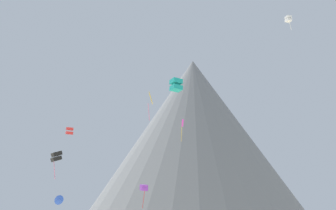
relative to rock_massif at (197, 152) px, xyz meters
name	(u,v)px	position (x,y,z in m)	size (l,w,h in m)	color
rock_massif	(197,152)	(0.00, 0.00, 0.00)	(99.43, 99.43, 54.50)	slate
kite_black_low	(56,157)	(-25.71, -71.09, -12.75)	(1.58, 1.54, 3.54)	black
kite_teal_mid	(176,85)	(-10.62, -71.20, -3.07)	(1.81, 1.79, 1.59)	teal
kite_white_high	(288,19)	(8.97, -61.39, 12.26)	(1.12, 1.12, 2.53)	white
kite_magenta_mid	(182,125)	(-8.33, -52.13, -4.06)	(0.52, 1.01, 4.11)	#D1339E
kite_violet_low	(144,188)	(-14.95, -53.07, -15.07)	(1.44, 1.47, 3.90)	purple
kite_red_mid	(69,131)	(-25.54, -64.84, -8.07)	(1.21, 1.24, 1.17)	red
kite_blue_low	(59,200)	(-31.18, -41.64, -16.48)	(2.00, 1.89, 1.86)	blue
kite_gold_mid	(150,100)	(-14.01, -68.62, -4.41)	(0.66, 1.14, 3.99)	gold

